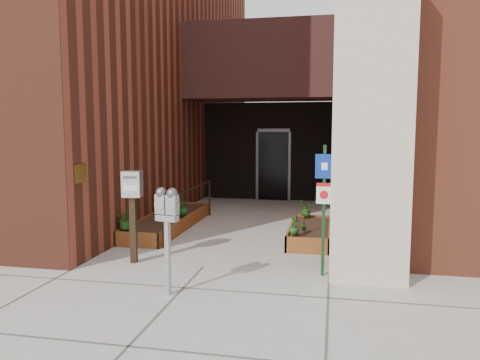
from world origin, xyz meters
The scene contains 15 objects.
ground centered at (0.00, 0.00, 0.00)m, with size 80.00×80.00×0.00m, color #9E9991.
architecture centered at (-0.18, 6.89, 4.98)m, with size 20.00×14.60×10.00m.
planter_left centered at (-1.55, 2.70, 0.13)m, with size 0.90×3.60×0.30m.
planter_right centered at (1.60, 2.20, 0.13)m, with size 0.80×2.20×0.30m.
handrail centered at (-1.05, 2.65, 0.75)m, with size 0.04×3.34×0.90m.
parking_meter centered at (-0.11, -1.29, 1.13)m, with size 0.34×0.19×1.46m.
sign_post centered at (1.90, -0.05, 1.22)m, with size 0.27×0.07×1.98m.
payment_dropbox centered at (-1.20, 0.03, 1.10)m, with size 0.33×0.27×1.53m.
shrub_left_a centered at (-1.85, 1.13, 0.50)m, with size 0.36×0.36×0.40m, color #22611B.
shrub_left_b centered at (-1.25, 2.26, 0.50)m, with size 0.22×0.22×0.40m, color #1C5F1B.
shrub_left_c centered at (-1.25, 2.72, 0.50)m, with size 0.22×0.22×0.39m, color #19591A.
shrub_left_d centered at (-1.71, 3.56, 0.50)m, with size 0.21×0.21×0.41m, color #1D4F16.
shrub_right_a centered at (1.35, 1.31, 0.47)m, with size 0.19×0.19×0.34m, color #215317.
shrub_right_b centered at (1.51, 1.67, 0.49)m, with size 0.20×0.20×0.37m, color #265317.
shrub_right_c centered at (1.46, 3.10, 0.48)m, with size 0.32×0.32×0.36m, color #285A19.
Camera 1 is at (2.04, -7.06, 2.25)m, focal length 35.00 mm.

